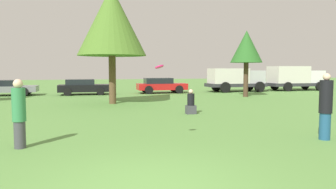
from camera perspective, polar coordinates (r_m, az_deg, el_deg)
ground_plane at (r=5.75m, az=-3.45°, el=-16.12°), size 120.00×120.00×0.00m
person_thrower at (r=9.02m, az=-24.94°, el=-3.05°), size 0.33×0.33×1.78m
person_catcher at (r=10.23m, az=26.20°, el=-1.91°), size 0.36×0.36×1.91m
frisbee at (r=8.45m, az=-1.54°, el=4.95°), size 0.24×0.23×0.13m
bystander_sitting at (r=14.58m, az=4.08°, el=-1.66°), size 0.43×0.36×1.12m
tree_1 at (r=19.27m, az=-9.98°, el=12.66°), size 3.98×3.98×6.79m
tree_2 at (r=24.36m, az=13.77°, el=8.14°), size 2.33×2.33×4.84m
parked_car_grey at (r=27.53m, az=-27.06°, el=1.15°), size 4.54×2.08×1.20m
parked_car_black at (r=26.39m, az=-14.84°, el=1.36°), size 3.96×2.02×1.23m
parked_car_red at (r=27.24m, az=-1.28°, el=1.69°), size 4.17×1.89×1.29m
delivery_truck_silver at (r=29.61m, az=11.91°, el=2.81°), size 5.31×2.22×2.10m
delivery_truck_white at (r=33.06m, az=21.56°, el=2.89°), size 5.53×2.33×2.31m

